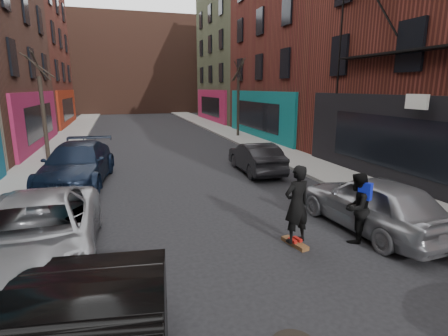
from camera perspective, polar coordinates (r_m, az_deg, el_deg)
sidewalk_left at (r=31.93m, az=-23.30°, el=5.32°), size 2.50×84.00×0.13m
sidewalk_right at (r=32.95m, az=-1.07°, el=6.58°), size 2.50×84.00×0.13m
buildings_right at (r=24.18m, az=27.51°, el=21.74°), size 12.00×56.00×16.00m
building_far at (r=57.66m, az=-14.75°, el=15.84°), size 40.00×10.00×14.00m
tree_left_far at (r=19.84m, az=-27.67°, el=10.46°), size 2.00×2.00×6.50m
tree_right_far at (r=27.00m, az=2.34°, el=12.52°), size 2.00×2.00×6.80m
parked_left_far at (r=8.47m, az=-28.39°, el=-9.45°), size 2.65×5.50×1.51m
parked_left_end at (r=14.91m, az=-22.84°, el=0.56°), size 2.97×5.84×1.62m
parked_right_far at (r=10.16m, az=23.15°, el=-5.28°), size 2.15×4.59×1.52m
parked_right_end at (r=15.80m, az=5.21°, el=1.70°), size 1.57×4.16×1.36m
skateboard at (r=8.90m, az=11.48°, el=-11.95°), size 0.38×0.83×0.10m
skateboarder at (r=8.53m, az=11.79°, el=-5.81°), size 0.77×0.59×1.91m
pedestrian at (r=9.24m, az=20.83°, el=-6.03°), size 1.06×0.97×1.76m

